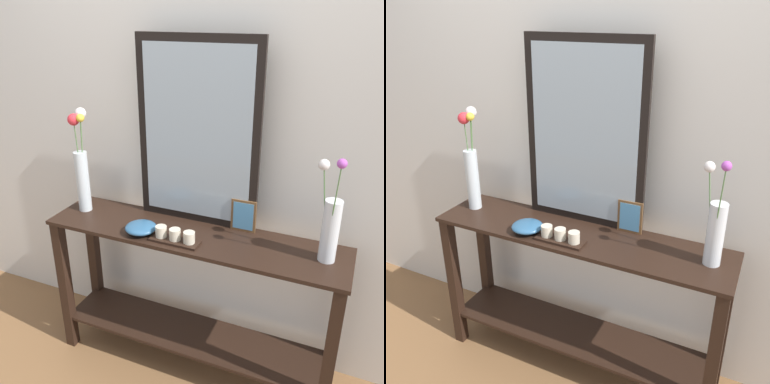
# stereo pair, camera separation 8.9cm
# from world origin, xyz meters

# --- Properties ---
(ground_plane) EXTENTS (7.00, 6.00, 0.02)m
(ground_plane) POSITION_xyz_m (0.00, 0.00, -0.01)
(ground_plane) COLOR brown
(wall_back) EXTENTS (6.40, 0.08, 2.70)m
(wall_back) POSITION_xyz_m (0.00, 0.30, 1.35)
(wall_back) COLOR silver
(wall_back) RESTS_ON ground
(console_table) EXTENTS (1.53, 0.36, 0.85)m
(console_table) POSITION_xyz_m (0.00, 0.00, 0.51)
(console_table) COLOR black
(console_table) RESTS_ON ground
(mirror_leaning) EXTENTS (0.63, 0.03, 0.93)m
(mirror_leaning) POSITION_xyz_m (-0.04, 0.15, 1.31)
(mirror_leaning) COLOR black
(mirror_leaning) RESTS_ON console_table
(tall_vase_left) EXTENTS (0.09, 0.13, 0.56)m
(tall_vase_left) POSITION_xyz_m (-0.66, 0.03, 1.10)
(tall_vase_left) COLOR silver
(tall_vase_left) RESTS_ON console_table
(vase_right) EXTENTS (0.12, 0.12, 0.50)m
(vase_right) POSITION_xyz_m (0.64, 0.02, 1.02)
(vase_right) COLOR silver
(vase_right) RESTS_ON console_table
(candle_tray) EXTENTS (0.24, 0.09, 0.07)m
(candle_tray) POSITION_xyz_m (-0.04, -0.10, 0.87)
(candle_tray) COLOR black
(candle_tray) RESTS_ON console_table
(picture_frame_small) EXTENTS (0.13, 0.01, 0.17)m
(picture_frame_small) POSITION_xyz_m (0.22, 0.13, 0.93)
(picture_frame_small) COLOR brown
(picture_frame_small) RESTS_ON console_table
(decorative_bowl) EXTENTS (0.16, 0.16, 0.05)m
(decorative_bowl) POSITION_xyz_m (-0.24, -0.09, 0.88)
(decorative_bowl) COLOR #2D5B84
(decorative_bowl) RESTS_ON console_table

